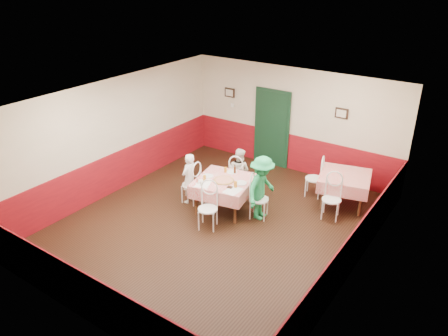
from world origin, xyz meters
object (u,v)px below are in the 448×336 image
Objects in this scene: chair_right at (259,199)px; beer_bottle at (235,170)px; main_table at (224,195)px; chair_second_a at (314,179)px; diner_right at (262,188)px; chair_far at (238,177)px; wallet at (230,187)px; second_table at (343,190)px; diner_left at (189,178)px; chair_near at (208,209)px; pizza at (224,180)px; chair_second_b at (331,200)px; glass_c at (226,170)px; chair_left at (191,185)px; diner_far at (239,171)px; glass_b at (235,185)px; glass_a at (205,178)px.

chair_right is 4.58× the size of beer_bottle.
main_table is 1.36× the size of chair_right.
diner_right reaches higher than chair_second_a.
wallet is at bearing 101.06° from chair_far.
second_table is 10.18× the size of wallet.
beer_bottle is 0.16× the size of diner_left.
chair_near is 2.02× the size of pizza.
diner_right reaches higher than chair_second_b.
glass_c is (-2.36, -1.45, 0.45)m from second_table.
glass_c is at bearing 120.67° from wallet.
chair_left is 1.20m from chair_far.
chair_second_b is 1.58m from diner_right.
chair_left and chair_second_a have the same top height.
wallet is 0.09× the size of diner_far.
chair_second_b is 2.27m from beer_bottle.
chair_second_b is 0.77× the size of diner_far.
chair_far is 1.23m from wallet.
glass_c is at bearing 62.87° from chair_right.
chair_left is 6.76× the size of glass_b.
chair_second_a is at bearing -150.93° from diner_far.
wallet is at bearing 111.45° from chair_right.
beer_bottle is (-0.00, 0.46, 0.08)m from pizza.
chair_second_a is (2.25, 1.95, 0.00)m from chair_left.
glass_a is 0.97× the size of glass_b.
chair_second_a is at bearing -19.24° from diner_right.
diner_left reaches higher than chair_second_a.
diner_right is (-0.53, -1.63, 0.29)m from chair_second_a.
glass_a is at bearing 94.23° from chair_right.
chair_second_a is at bearing 125.12° from chair_left.
chair_left is 1.31m from glass_b.
second_table is 2.85m from pizza.
chair_left is 7.30× the size of glass_c.
chair_second_b reaches higher than glass_b.
chair_near is at bearing -79.38° from main_table.
diner_far is at bearing 54.38° from diner_right.
diner_right reaches higher than second_table.
beer_bottle is 0.58m from diner_far.
chair_second_a reaches higher than glass_b.
pizza is at bearing 88.76° from chair_far.
diner_left is at bearing -172.32° from chair_second_b.
chair_second_a is 0.61× the size of diner_right.
chair_far is at bearing 99.82° from diner_far.
chair_second_b is (1.33, 0.88, 0.00)m from chair_right.
chair_second_a is 6.98× the size of glass_a.
chair_far is 2.33m from chair_second_b.
glass_b is at bearing -41.01° from chair_second_a.
diner_left is at bearing -147.76° from beer_bottle.
pizza is 3.34× the size of glass_b.
beer_bottle reaches higher than chair_second_b.
diner_left is 1.27m from diner_far.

